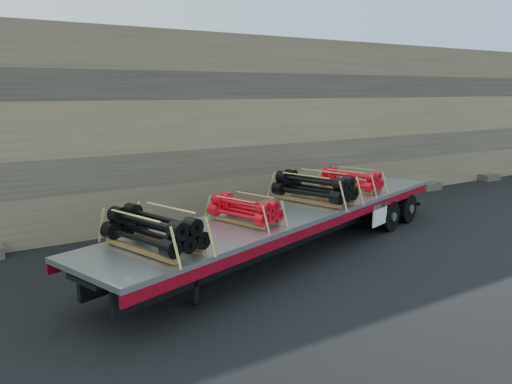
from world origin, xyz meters
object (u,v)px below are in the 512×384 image
Objects in this scene: bundle_midrear at (314,188)px; bundle_rear at (351,180)px; bundle_midfront at (245,210)px; bundle_front at (154,231)px; trailer at (291,231)px.

bundle_midrear reaches higher than bundle_rear.
bundle_front is at bearing -180.00° from bundle_midfront.
bundle_midrear is 1.23× the size of bundle_rear.
bundle_midfront is 0.76× the size of bundle_midrear.
bundle_midrear is at bearing 0.00° from bundle_midfront.
bundle_midrear reaches higher than bundle_midfront.
bundle_midfront reaches higher than trailer.
bundle_rear reaches higher than trailer.
bundle_rear is at bearing 0.00° from trailer.
trailer is 3.77m from bundle_rear.
bundle_front is 6.46m from bundle_midrear.
bundle_front reaches higher than trailer.
trailer is at bearing 0.00° from bundle_front.
bundle_midrear is at bearing 0.00° from trailer.
bundle_rear is (8.41, 2.69, -0.06)m from bundle_front.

